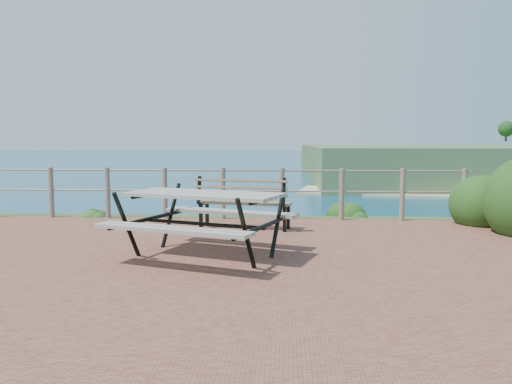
% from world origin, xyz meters
% --- Properties ---
extents(ground, '(10.00, 7.00, 0.12)m').
position_xyz_m(ground, '(0.00, 0.00, 0.00)').
color(ground, brown).
rests_on(ground, ground).
extents(ocean, '(1200.00, 1200.00, 0.00)m').
position_xyz_m(ocean, '(0.00, 200.00, 0.00)').
color(ocean, '#14617D').
rests_on(ocean, ground).
extents(safety_railing, '(9.40, 0.10, 1.00)m').
position_xyz_m(safety_railing, '(0.00, 3.35, 0.57)').
color(safety_railing, '#6B5B4C').
rests_on(safety_railing, ground).
extents(picnic_table, '(2.16, 1.66, 0.84)m').
position_xyz_m(picnic_table, '(0.17, 0.10, 0.54)').
color(picnic_table, gray).
rests_on(picnic_table, ground).
extents(park_bench, '(1.67, 0.73, 0.92)m').
position_xyz_m(park_bench, '(0.51, 2.30, 0.60)').
color(park_bench, brown).
rests_on(park_bench, ground).
extents(shrub_right_edge, '(1.12, 1.12, 1.60)m').
position_xyz_m(shrub_right_edge, '(4.61, 3.33, 0.00)').
color(shrub_right_edge, '#193D12').
rests_on(shrub_right_edge, ground).
extents(shrub_lip_west, '(0.69, 0.69, 0.39)m').
position_xyz_m(shrub_lip_west, '(-2.63, 3.59, 0.00)').
color(shrub_lip_west, '#204E1D').
rests_on(shrub_lip_west, ground).
extents(shrub_lip_east, '(0.67, 0.67, 0.37)m').
position_xyz_m(shrub_lip_east, '(2.57, 4.10, 0.00)').
color(shrub_lip_east, '#193D12').
rests_on(shrub_lip_east, ground).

